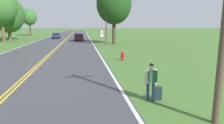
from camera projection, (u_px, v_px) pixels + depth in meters
hitchhiker_person at (151, 78)px, 8.61m from camera, size 0.57×0.42×1.69m
suitcase at (158, 94)px, 8.85m from camera, size 0.38×0.15×0.65m
fire_hydrant at (123, 56)px, 18.91m from camera, size 0.47×0.31×0.83m
traffic_sign at (102, 34)px, 30.36m from camera, size 0.60×0.10×2.58m
utility_pole_midground at (106, 17)px, 32.68m from camera, size 1.80×0.24×8.81m
tree_left_verge at (1, 6)px, 38.48m from camera, size 6.02×6.02×10.30m
tree_behind_sign at (29, 17)px, 60.66m from camera, size 4.39×4.39×8.23m
tree_mid_treeline at (8, 15)px, 44.00m from camera, size 6.92×6.92×9.51m
tree_right_cluster at (114, 4)px, 33.68m from camera, size 5.93×5.93×10.19m
car_maroon_hatchback_approaching at (79, 37)px, 42.50m from camera, size 1.94×4.03×1.51m
car_dark_blue_hatchback_mid_near at (56, 35)px, 49.05m from camera, size 1.73×3.82×1.40m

